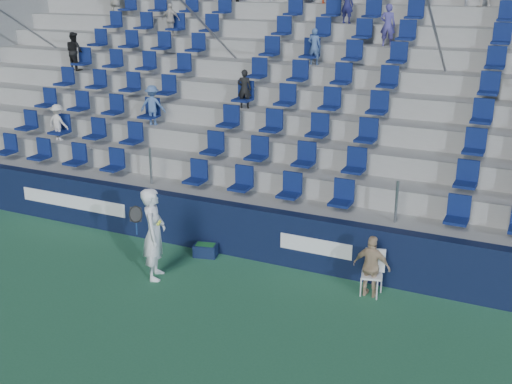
{
  "coord_description": "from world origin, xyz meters",
  "views": [
    {
      "loc": [
        5.66,
        -8.77,
        6.08
      ],
      "look_at": [
        0.2,
        2.8,
        1.7
      ],
      "focal_mm": 45.0,
      "sensor_mm": 36.0,
      "label": 1
    }
  ],
  "objects": [
    {
      "name": "grandstand",
      "position": [
        -0.01,
        8.24,
        2.14
      ],
      "size": [
        24.0,
        8.17,
        6.63
      ],
      "color": "gray",
      "rests_on": "ground"
    },
    {
      "name": "ground",
      "position": [
        0.0,
        0.0,
        0.0
      ],
      "size": [
        70.0,
        70.0,
        0.0
      ],
      "primitive_type": "plane",
      "color": "#30714B",
      "rests_on": "ground"
    },
    {
      "name": "sponsor_wall",
      "position": [
        0.0,
        3.15,
        0.6
      ],
      "size": [
        24.0,
        0.32,
        1.2
      ],
      "color": "#0E1634",
      "rests_on": "ground"
    },
    {
      "name": "line_judge",
      "position": [
        2.85,
        2.5,
        0.64
      ],
      "size": [
        0.76,
        0.34,
        1.27
      ],
      "primitive_type": "imported",
      "rotation": [
        0.0,
        0.0,
        3.1
      ],
      "color": "tan",
      "rests_on": "ground"
    },
    {
      "name": "tennis_player",
      "position": [
        -1.46,
        1.38,
        0.99
      ],
      "size": [
        0.76,
        0.85,
        1.97
      ],
      "color": "white",
      "rests_on": "ground"
    },
    {
      "name": "ball_bin",
      "position": [
        -1.04,
        2.75,
        0.16
      ],
      "size": [
        0.58,
        0.45,
        0.29
      ],
      "color": "#0F1A3A",
      "rests_on": "ground"
    },
    {
      "name": "line_judge_chair",
      "position": [
        2.85,
        2.65,
        0.53
      ],
      "size": [
        0.49,
        0.5,
        0.92
      ],
      "color": "white",
      "rests_on": "ground"
    }
  ]
}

